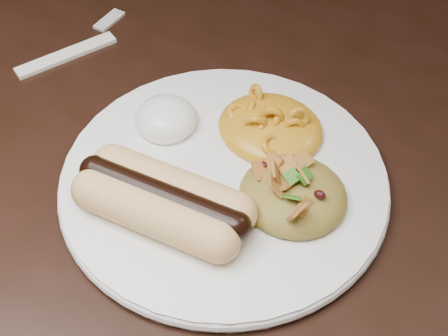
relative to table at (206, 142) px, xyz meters
The scene contains 7 objects.
table is the anchor object (origin of this frame).
plate 0.17m from the table, 50.18° to the right, with size 0.26×0.26×0.01m, color white.
hotdog 0.21m from the table, 66.30° to the right, with size 0.12×0.07×0.03m.
mac_and_cheese 0.16m from the table, 25.19° to the right, with size 0.09×0.08×0.03m, color orange.
sour_cream 0.15m from the table, 77.67° to the right, with size 0.05×0.05×0.03m, color white.
taco_salad 0.21m from the table, 34.35° to the right, with size 0.08×0.08×0.04m.
fork 0.16m from the table, 158.37° to the right, with size 0.02×0.15×0.00m, color white.
Camera 1 is at (0.27, -0.40, 1.17)m, focal length 55.00 mm.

